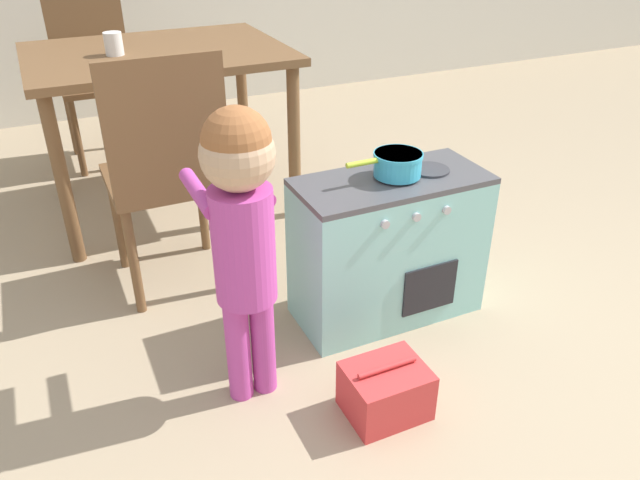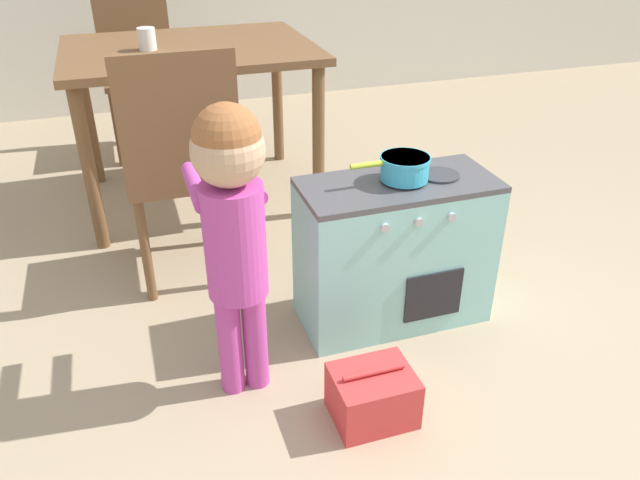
# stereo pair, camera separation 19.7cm
# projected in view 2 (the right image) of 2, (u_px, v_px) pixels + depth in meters

# --- Properties ---
(play_kitchen) EXTENTS (0.65, 0.31, 0.54)m
(play_kitchen) POSITION_uv_depth(u_px,v_px,m) (395.00, 252.00, 2.16)
(play_kitchen) COLOR #8CD1CC
(play_kitchen) RESTS_ON ground_plane
(toy_pot) EXTENTS (0.27, 0.16, 0.08)m
(toy_pot) POSITION_uv_depth(u_px,v_px,m) (404.00, 167.00, 2.01)
(toy_pot) COLOR #38B2D6
(toy_pot) RESTS_ON play_kitchen
(child_figure) EXTENTS (0.20, 0.36, 0.91)m
(child_figure) POSITION_uv_depth(u_px,v_px,m) (232.00, 211.00, 1.67)
(child_figure) COLOR #BC429E
(child_figure) RESTS_ON ground_plane
(toy_basket) EXTENTS (0.23, 0.19, 0.18)m
(toy_basket) POSITION_uv_depth(u_px,v_px,m) (373.00, 395.00, 1.82)
(toy_basket) COLOR #D13838
(toy_basket) RESTS_ON ground_plane
(dining_table) EXTENTS (1.11, 0.84, 0.75)m
(dining_table) POSITION_uv_depth(u_px,v_px,m) (191.00, 68.00, 2.84)
(dining_table) COLOR brown
(dining_table) RESTS_ON ground_plane
(dining_chair_near) EXTENTS (0.40, 0.40, 0.92)m
(dining_chair_near) POSITION_uv_depth(u_px,v_px,m) (181.00, 165.00, 2.26)
(dining_chair_near) COLOR brown
(dining_chair_near) RESTS_ON ground_plane
(dining_chair_far) EXTENTS (0.40, 0.40, 0.92)m
(dining_chair_far) POSITION_uv_depth(u_px,v_px,m) (139.00, 65.00, 3.51)
(dining_chair_far) COLOR brown
(dining_chair_far) RESTS_ON ground_plane
(cup_on_table) EXTENTS (0.08, 0.08, 0.09)m
(cup_on_table) POSITION_uv_depth(u_px,v_px,m) (147.00, 39.00, 2.70)
(cup_on_table) COLOR white
(cup_on_table) RESTS_ON dining_table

